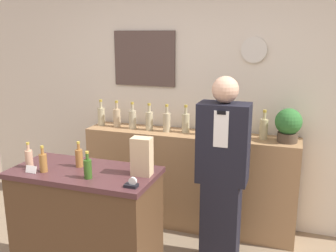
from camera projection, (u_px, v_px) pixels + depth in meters
back_wall at (189, 96)px, 3.97m from camera, size 5.20×0.09×2.70m
back_shelf at (188, 180)px, 3.92m from camera, size 2.18×0.39×1.01m
display_counter at (87, 228)px, 2.98m from camera, size 1.13×0.56×0.97m
shopkeeper at (222, 175)px, 3.17m from camera, size 0.42×0.26×1.67m
potted_plant at (288, 124)px, 3.45m from camera, size 0.25×0.25×0.32m
paper_bag at (142, 156)px, 2.74m from camera, size 0.15×0.11×0.29m
tape_dispenser at (132, 184)px, 2.54m from camera, size 0.09×0.06×0.07m
price_card_left at (31, 169)px, 2.81m from camera, size 0.09×0.02×0.06m
counter_bottle_0 at (29, 158)px, 2.91m from camera, size 0.06×0.06×0.20m
counter_bottle_1 at (43, 162)px, 2.82m from camera, size 0.06×0.06×0.20m
counter_bottle_2 at (79, 157)px, 2.93m from camera, size 0.06×0.06×0.20m
counter_bottle_3 at (88, 168)px, 2.69m from camera, size 0.06×0.06×0.20m
shelf_bottle_0 at (101, 116)px, 4.11m from camera, size 0.08×0.08×0.29m
shelf_bottle_1 at (117, 117)px, 4.04m from camera, size 0.08×0.08×0.29m
shelf_bottle_2 at (133, 119)px, 3.96m from camera, size 0.08×0.08×0.29m
shelf_bottle_3 at (149, 120)px, 3.90m from camera, size 0.08×0.08×0.29m
shelf_bottle_4 at (167, 121)px, 3.83m from camera, size 0.08×0.08×0.29m
shelf_bottle_5 at (186, 122)px, 3.80m from camera, size 0.08×0.08×0.29m
shelf_bottle_6 at (204, 124)px, 3.71m from camera, size 0.08×0.08×0.29m
shelf_bottle_7 at (223, 125)px, 3.67m from camera, size 0.08×0.08×0.29m
shelf_bottle_8 at (243, 127)px, 3.60m from camera, size 0.08×0.08×0.29m
shelf_bottle_9 at (264, 128)px, 3.55m from camera, size 0.08×0.08×0.29m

